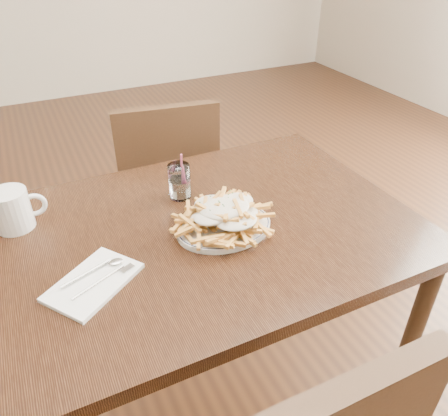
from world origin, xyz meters
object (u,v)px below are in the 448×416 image
water_glass (180,183)px  coffee_mug (13,210)px  chair_far (168,183)px  loaded_fries (224,212)px  table (195,250)px  fries_plate (224,227)px

water_glass → coffee_mug: bearing=174.2°
chair_far → water_glass: 0.60m
chair_far → loaded_fries: (-0.08, -0.72, 0.31)m
water_glass → table: bearing=-98.2°
chair_far → water_glass: bearing=-103.3°
table → water_glass: 0.21m
chair_far → coffee_mug: bearing=-141.1°
coffee_mug → table: bearing=-26.3°
fries_plate → loaded_fries: (0.00, 0.00, 0.05)m
table → chair_far: 0.71m
loaded_fries → water_glass: size_ratio=2.08×
fries_plate → loaded_fries: size_ratio=0.98×
chair_far → coffee_mug: size_ratio=6.23×
loaded_fries → fries_plate: bearing=-153.4°
table → chair_far: chair_far is taller
chair_far → coffee_mug: chair_far is taller
chair_far → water_glass: water_glass is taller
table → water_glass: size_ratio=8.39×
table → loaded_fries: size_ratio=4.03×
table → water_glass: water_glass is taller
loaded_fries → table: bearing=147.9°
fries_plate → chair_far: bearing=84.0°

